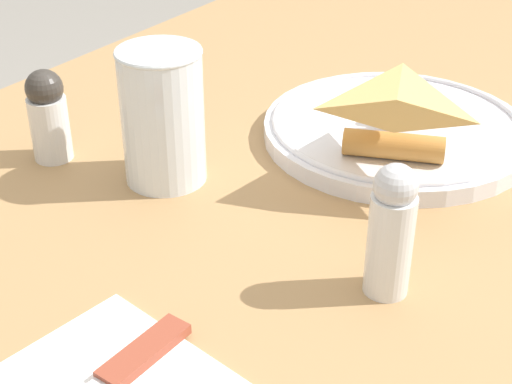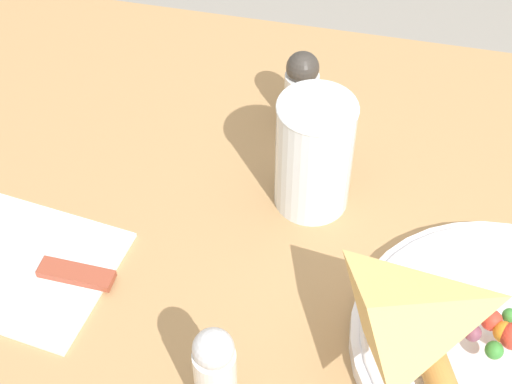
{
  "view_description": "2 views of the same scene",
  "coord_description": "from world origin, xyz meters",
  "px_view_note": "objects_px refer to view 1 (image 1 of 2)",
  "views": [
    {
      "loc": [
        0.59,
        0.32,
        1.07
      ],
      "look_at": [
        0.15,
        0.02,
        0.75
      ],
      "focal_mm": 55.0,
      "sensor_mm": 36.0,
      "label": 1
    },
    {
      "loc": [
        0.08,
        0.42,
        1.29
      ],
      "look_at": [
        0.18,
        -0.03,
        0.78
      ],
      "focal_mm": 55.0,
      "sensor_mm": 36.0,
      "label": 2
    }
  ],
  "objects_px": {
    "dining_table": "(324,235)",
    "plate_pizza": "(396,128)",
    "milk_glass": "(163,118)",
    "salt_shaker": "(391,230)",
    "pepper_shaker": "(48,115)"
  },
  "relations": [
    {
      "from": "dining_table",
      "to": "salt_shaker",
      "type": "xyz_separation_m",
      "value": [
        0.17,
        0.15,
        0.16
      ]
    },
    {
      "from": "plate_pizza",
      "to": "milk_glass",
      "type": "xyz_separation_m",
      "value": [
        0.18,
        -0.13,
        0.04
      ]
    },
    {
      "from": "dining_table",
      "to": "pepper_shaker",
      "type": "height_order",
      "value": "pepper_shaker"
    },
    {
      "from": "milk_glass",
      "to": "plate_pizza",
      "type": "bearing_deg",
      "value": 143.53
    },
    {
      "from": "pepper_shaker",
      "to": "milk_glass",
      "type": "bearing_deg",
      "value": 105.84
    },
    {
      "from": "dining_table",
      "to": "pepper_shaker",
      "type": "bearing_deg",
      "value": -48.72
    },
    {
      "from": "dining_table",
      "to": "milk_glass",
      "type": "xyz_separation_m",
      "value": [
        0.14,
        -0.08,
        0.16
      ]
    },
    {
      "from": "dining_table",
      "to": "milk_glass",
      "type": "distance_m",
      "value": 0.23
    },
    {
      "from": "dining_table",
      "to": "salt_shaker",
      "type": "distance_m",
      "value": 0.28
    },
    {
      "from": "milk_glass",
      "to": "pepper_shaker",
      "type": "distance_m",
      "value": 0.11
    },
    {
      "from": "salt_shaker",
      "to": "pepper_shaker",
      "type": "relative_size",
      "value": 1.17
    },
    {
      "from": "salt_shaker",
      "to": "dining_table",
      "type": "bearing_deg",
      "value": -139.57
    },
    {
      "from": "dining_table",
      "to": "plate_pizza",
      "type": "relative_size",
      "value": 4.64
    },
    {
      "from": "plate_pizza",
      "to": "pepper_shaker",
      "type": "distance_m",
      "value": 0.32
    },
    {
      "from": "plate_pizza",
      "to": "milk_glass",
      "type": "distance_m",
      "value": 0.23
    }
  ]
}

